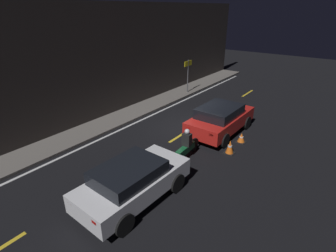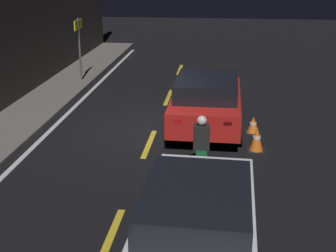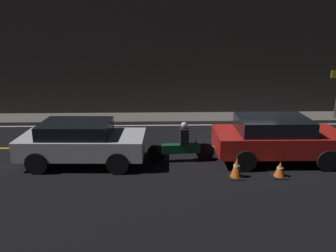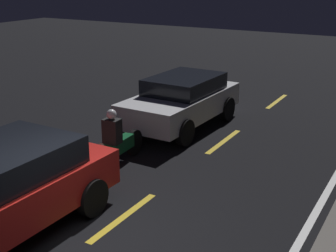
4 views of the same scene
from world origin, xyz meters
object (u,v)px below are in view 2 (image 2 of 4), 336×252
(traffic_cone_mid, at_px, (253,125))
(shop_sign, at_px, (79,37))
(sedan_white, at_px, (197,221))
(motorcycle, at_px, (201,152))
(taxi_red, at_px, (207,101))
(traffic_cone_near, at_px, (257,139))

(traffic_cone_mid, distance_m, shop_sign, 8.31)
(shop_sign, bearing_deg, traffic_cone_mid, -128.11)
(shop_sign, bearing_deg, sedan_white, -155.23)
(motorcycle, distance_m, shop_sign, 9.52)
(taxi_red, xyz_separation_m, traffic_cone_mid, (-0.30, -1.32, -0.58))
(taxi_red, bearing_deg, traffic_cone_mid, -101.94)
(taxi_red, distance_m, shop_sign, 7.02)
(sedan_white, xyz_separation_m, traffic_cone_mid, (6.20, -1.23, -0.55))
(sedan_white, distance_m, shop_sign, 12.41)
(taxi_red, height_order, motorcycle, taxi_red)
(traffic_cone_mid, height_order, shop_sign, shop_sign)
(traffic_cone_near, height_order, traffic_cone_mid, traffic_cone_near)
(motorcycle, relative_size, traffic_cone_near, 3.56)
(motorcycle, bearing_deg, taxi_red, -3.87)
(motorcycle, bearing_deg, traffic_cone_mid, -28.33)
(traffic_cone_near, bearing_deg, sedan_white, 165.71)
(traffic_cone_near, distance_m, shop_sign, 9.16)
(traffic_cone_near, relative_size, traffic_cone_mid, 1.33)
(traffic_cone_mid, bearing_deg, shop_sign, 51.89)
(taxi_red, bearing_deg, motorcycle, -179.16)
(traffic_cone_mid, bearing_deg, taxi_red, 77.25)
(traffic_cone_near, bearing_deg, motorcycle, 139.97)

